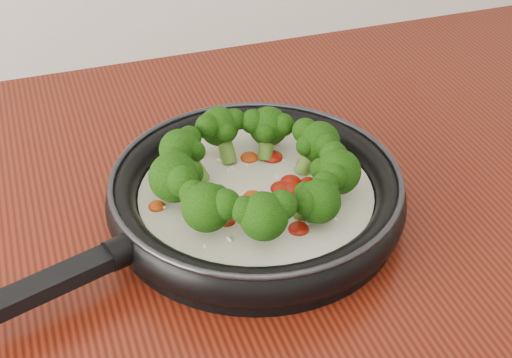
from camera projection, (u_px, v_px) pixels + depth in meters
name	position (u px, v px, depth m)	size (l,w,h in m)	color
skillet	(253.00, 192.00, 0.81)	(0.53, 0.41, 0.09)	black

